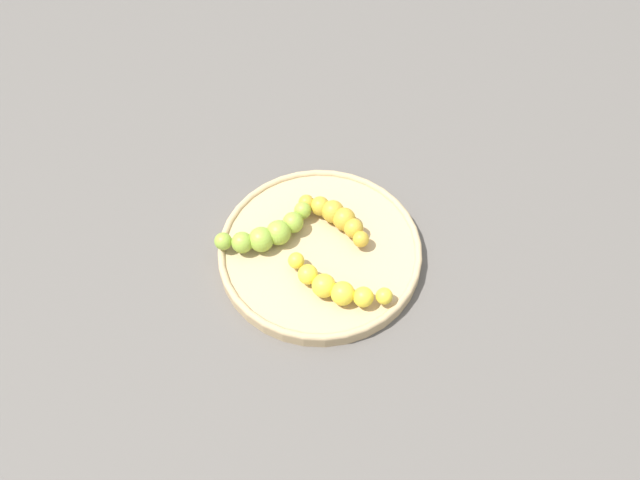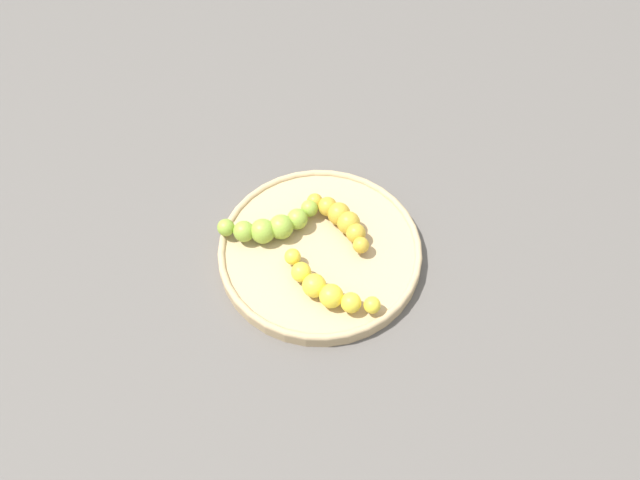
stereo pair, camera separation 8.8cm
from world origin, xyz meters
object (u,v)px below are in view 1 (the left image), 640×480
(banana_spotted, at_px, (337,217))
(banana_yellow, at_px, (335,286))
(fruit_bowl, at_px, (320,251))
(banana_green, at_px, (268,233))

(banana_spotted, bearing_deg, banana_yellow, -142.07)
(banana_yellow, height_order, banana_spotted, same)
(fruit_bowl, height_order, banana_green, banana_green)
(banana_yellow, distance_m, banana_green, 0.12)
(fruit_bowl, height_order, banana_spotted, banana_spotted)
(fruit_bowl, distance_m, banana_green, 0.08)
(fruit_bowl, distance_m, banana_yellow, 0.08)
(banana_yellow, xyz_separation_m, banana_spotted, (0.05, 0.10, 0.00))
(banana_green, bearing_deg, fruit_bowl, 53.63)
(banana_yellow, bearing_deg, banana_green, -107.35)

